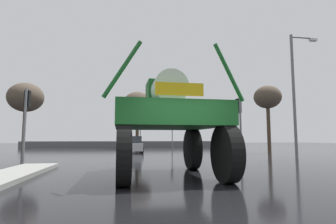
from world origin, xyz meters
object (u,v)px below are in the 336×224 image
object	(u,v)px
bare_tree_left	(26,98)
bare_tree_right	(268,98)
traffic_signal_far_right	(172,128)
bare_tree_far_center	(137,105)
oversize_sprayer	(166,122)
traffic_signal_far_left	(140,130)
sedan_ahead	(132,145)
traffic_signal_near_right	(239,114)
traffic_signal_near_left	(26,109)
streetlight_near_right	(296,89)

from	to	relation	value
bare_tree_left	bare_tree_right	xyz separation A→B (m)	(21.80, -2.92, 0.09)
traffic_signal_far_right	bare_tree_far_center	size ratio (longest dim) A/B	0.49
oversize_sprayer	traffic_signal_far_left	bearing A→B (deg)	-2.40
traffic_signal_far_left	bare_tree_left	size ratio (longest dim) A/B	0.53
sedan_ahead	traffic_signal_near_right	size ratio (longest dim) A/B	1.12
traffic_signal_near_left	traffic_signal_far_right	xyz separation A→B (m)	(10.95, 18.97, -0.12)
bare_tree_left	bare_tree_far_center	xyz separation A→B (m)	(10.47, 9.40, 0.78)
traffic_signal_far_right	traffic_signal_near_right	bearing A→B (deg)	-88.71
bare_tree_far_center	traffic_signal_near_left	bearing A→B (deg)	-107.95
traffic_signal_near_left	traffic_signal_near_right	bearing A→B (deg)	0.01
traffic_signal_near_left	oversize_sprayer	bearing A→B (deg)	-38.48
streetlight_near_right	bare_tree_left	size ratio (longest dim) A/B	1.30
oversize_sprayer	bare_tree_far_center	distance (m)	25.71
traffic_signal_near_right	oversize_sprayer	bearing A→B (deg)	-135.32
traffic_signal_near_left	bare_tree_left	xyz separation A→B (m)	(-3.86, 11.00, 2.15)
sedan_ahead	traffic_signal_near_left	bearing A→B (deg)	152.35
traffic_signal_near_left	traffic_signal_far_left	xyz separation A→B (m)	(6.92, 18.98, -0.36)
traffic_signal_near_right	bare_tree_left	bearing A→B (deg)	144.18
sedan_ahead	bare_tree_left	size ratio (longest dim) A/B	0.66
oversize_sprayer	traffic_signal_near_right	size ratio (longest dim) A/B	1.47
sedan_ahead	bare_tree_left	distance (m)	10.45
streetlight_near_right	bare_tree_left	bearing A→B (deg)	153.40
bare_tree_right	bare_tree_far_center	world-z (taller)	bare_tree_far_center
streetlight_near_right	bare_tree_left	distance (m)	22.06
traffic_signal_far_left	traffic_signal_near_left	bearing A→B (deg)	-110.03
oversize_sprayer	traffic_signal_near_right	world-z (taller)	oversize_sprayer
bare_tree_far_center	bare_tree_right	bearing A→B (deg)	-47.38
traffic_signal_near_left	traffic_signal_far_left	world-z (taller)	traffic_signal_near_left
sedan_ahead	traffic_signal_far_left	size ratio (longest dim) A/B	1.23
sedan_ahead	bare_tree_right	size ratio (longest dim) A/B	0.67
oversize_sprayer	bare_tree_left	world-z (taller)	bare_tree_left
oversize_sprayer	sedan_ahead	world-z (taller)	oversize_sprayer
oversize_sprayer	traffic_signal_far_left	world-z (taller)	oversize_sprayer
traffic_signal_far_right	traffic_signal_far_left	bearing A→B (deg)	179.93
bare_tree_right	traffic_signal_near_right	bearing A→B (deg)	-129.09
traffic_signal_near_right	bare_tree_left	size ratio (longest dim) A/B	0.59
bare_tree_right	bare_tree_far_center	bearing A→B (deg)	132.62
traffic_signal_far_right	bare_tree_far_center	bearing A→B (deg)	161.78
streetlight_near_right	bare_tree_far_center	world-z (taller)	streetlight_near_right
traffic_signal_far_left	sedan_ahead	bearing A→B (deg)	-98.93
bare_tree_far_center	streetlight_near_right	bearing A→B (deg)	-64.36
traffic_signal_far_left	bare_tree_right	size ratio (longest dim) A/B	0.54
bare_tree_right	traffic_signal_far_right	bearing A→B (deg)	122.71
traffic_signal_far_left	bare_tree_right	xyz separation A→B (m)	(11.03, -10.89, 2.60)
traffic_signal_near_left	bare_tree_right	bearing A→B (deg)	24.25
traffic_signal_near_right	traffic_signal_far_left	distance (m)	19.49
traffic_signal_near_left	traffic_signal_near_right	xyz separation A→B (m)	(11.38, 0.00, -0.10)
streetlight_near_right	traffic_signal_far_right	bearing A→B (deg)	105.38
bare_tree_left	traffic_signal_far_right	bearing A→B (deg)	28.30
bare_tree_far_center	traffic_signal_far_right	bearing A→B (deg)	-18.22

